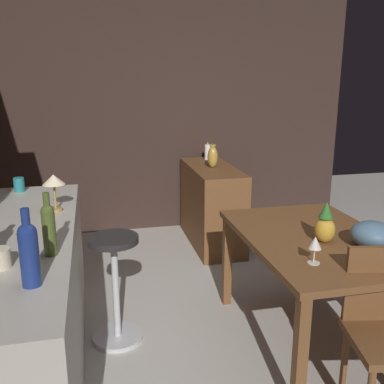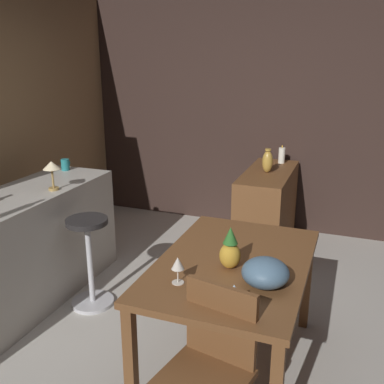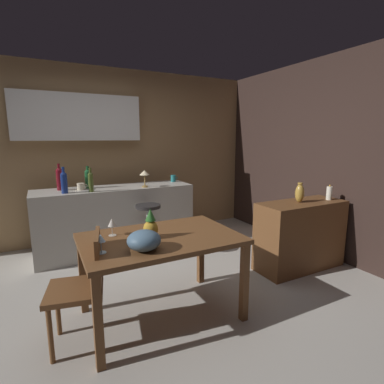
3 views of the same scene
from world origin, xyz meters
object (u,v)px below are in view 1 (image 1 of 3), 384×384
at_px(cup_cream, 0,258).
at_px(counter_lamp, 54,183).
at_px(sideboard_cabinet, 212,205).
at_px(wine_bottle_cobalt, 29,251).
at_px(fruit_bowl, 373,234).
at_px(pillar_candle_tall, 208,152).
at_px(wine_glass_right, 315,244).
at_px(cup_teal, 19,185).
at_px(dining_table, 315,250).
at_px(bar_stool, 116,286).
at_px(wine_bottle_olive, 49,227).
at_px(vase_brass, 213,157).
at_px(pineapple_centerpiece, 325,225).

height_order(cup_cream, counter_lamp, counter_lamp).
bearing_deg(cup_cream, counter_lamp, -12.59).
relative_size(sideboard_cabinet, wine_bottle_cobalt, 3.40).
relative_size(fruit_bowl, cup_cream, 1.97).
bearing_deg(pillar_candle_tall, wine_glass_right, 177.68).
bearing_deg(cup_teal, counter_lamp, -152.41).
bearing_deg(dining_table, wine_bottle_cobalt, 111.27).
xyz_separation_m(wine_bottle_cobalt, counter_lamp, (1.01, -0.03, 0.03)).
bearing_deg(bar_stool, pillar_candle_tall, -30.32).
bearing_deg(wine_bottle_cobalt, wine_bottle_olive, -9.35).
relative_size(sideboard_cabinet, bar_stool, 1.51).
distance_m(fruit_bowl, vase_brass, 2.08).
relative_size(pineapple_centerpiece, pillar_candle_tall, 1.33).
distance_m(wine_glass_right, fruit_bowl, 0.47).
bearing_deg(wine_bottle_olive, dining_table, -78.34).
height_order(bar_stool, wine_bottle_cobalt, wine_bottle_cobalt).
height_order(sideboard_cabinet, pillar_candle_tall, pillar_candle_tall).
bearing_deg(pineapple_centerpiece, sideboard_cabinet, 4.77).
xyz_separation_m(bar_stool, counter_lamp, (0.08, 0.34, 0.69)).
bearing_deg(wine_bottle_cobalt, wine_glass_right, -79.28).
bearing_deg(vase_brass, cup_cream, 144.57).
bearing_deg(wine_bottle_olive, bar_stool, -26.41).
bearing_deg(vase_brass, fruit_bowl, -168.75).
bearing_deg(vase_brass, cup_teal, 117.16).
bearing_deg(vase_brass, wine_bottle_cobalt, 149.56).
height_order(bar_stool, pillar_candle_tall, pillar_candle_tall).
relative_size(pineapple_centerpiece, cup_cream, 1.96).
bearing_deg(sideboard_cabinet, fruit_bowl, -169.22).
relative_size(dining_table, bar_stool, 1.80).
bearing_deg(cup_teal, sideboard_cabinet, -61.76).
bearing_deg(cup_teal, dining_table, -116.80).
height_order(fruit_bowl, pillar_candle_tall, pillar_candle_tall).
xyz_separation_m(pineapple_centerpiece, fruit_bowl, (-0.13, -0.23, -0.03)).
relative_size(dining_table, counter_lamp, 5.64).
bearing_deg(wine_bottle_cobalt, cup_teal, 9.56).
distance_m(wine_bottle_olive, wine_bottle_cobalt, 0.31).
bearing_deg(wine_bottle_olive, wine_bottle_cobalt, 170.65).
distance_m(fruit_bowl, wine_bottle_cobalt, 1.89).
xyz_separation_m(bar_stool, pineapple_centerpiece, (-0.40, -1.24, 0.46)).
bearing_deg(cup_teal, cup_cream, -175.40).
relative_size(wine_glass_right, counter_lamp, 0.66).
height_order(wine_glass_right, wine_bottle_cobalt, wine_bottle_cobalt).
bearing_deg(wine_bottle_cobalt, bar_stool, -21.25).
height_order(bar_stool, pineapple_centerpiece, pineapple_centerpiece).
bearing_deg(counter_lamp, bar_stool, -102.94).
height_order(wine_bottle_cobalt, vase_brass, wine_bottle_cobalt).
bearing_deg(vase_brass, wine_bottle_olive, 147.06).
relative_size(cup_cream, vase_brass, 0.55).
bearing_deg(wine_bottle_cobalt, sideboard_cabinet, -30.13).
xyz_separation_m(bar_stool, wine_bottle_cobalt, (-0.93, 0.36, 0.66)).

